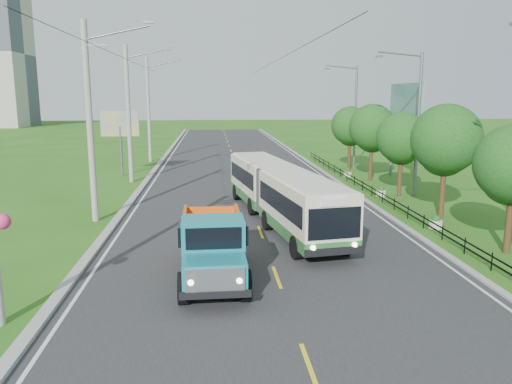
{
  "coord_description": "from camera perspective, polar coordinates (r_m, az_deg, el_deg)",
  "views": [
    {
      "loc": [
        -2.23,
        -16.73,
        6.36
      ],
      "look_at": [
        -0.19,
        6.31,
        1.9
      ],
      "focal_mm": 35.0,
      "sensor_mm": 36.0,
      "label": 1
    }
  ],
  "objects": [
    {
      "name": "streetlight_far",
      "position": [
        46.57,
        11.11,
        8.92
      ],
      "size": [
        3.02,
        0.2,
        9.07
      ],
      "color": "slate",
      "rests_on": "ground"
    },
    {
      "name": "bus",
      "position": [
        25.3,
        2.76,
        0.2
      ],
      "size": [
        4.43,
        14.49,
        2.76
      ],
      "rotation": [
        0.0,
        0.0,
        0.15
      ],
      "color": "#29672D",
      "rests_on": "ground"
    },
    {
      "name": "tree_fourth",
      "position": [
        33.27,
        16.33,
        5.69
      ],
      "size": [
        3.24,
        3.31,
        5.4
      ],
      "color": "#382314",
      "rests_on": "ground"
    },
    {
      "name": "railing_right",
      "position": [
        32.96,
        13.11,
        0.03
      ],
      "size": [
        0.04,
        40.0,
        0.6
      ],
      "primitive_type": "cube",
      "color": "black",
      "rests_on": "ground"
    },
    {
      "name": "planter_mid",
      "position": [
        33.15,
        14.09,
        0.02
      ],
      "size": [
        0.64,
        0.64,
        0.67
      ],
      "color": "silver",
      "rests_on": "ground"
    },
    {
      "name": "billboard_left",
      "position": [
        41.45,
        -15.28,
        7.08
      ],
      "size": [
        3.0,
        0.2,
        5.2
      ],
      "color": "slate",
      "rests_on": "ground"
    },
    {
      "name": "tree_back",
      "position": [
        44.63,
        10.74,
        7.24
      ],
      "size": [
        3.3,
        3.36,
        5.5
      ],
      "color": "#382314",
      "rests_on": "ground"
    },
    {
      "name": "curb_left",
      "position": [
        37.6,
        -12.6,
        1.02
      ],
      "size": [
        0.4,
        120.0,
        0.15
      ],
      "primitive_type": "cube",
      "color": "#9E9E99",
      "rests_on": "ground"
    },
    {
      "name": "edge_line_right",
      "position": [
        38.32,
        8.4,
        1.27
      ],
      "size": [
        0.12,
        120.0,
        0.0
      ],
      "primitive_type": "cube",
      "color": "silver",
      "rests_on": "road"
    },
    {
      "name": "dump_truck",
      "position": [
        17.47,
        -4.97,
        -5.74
      ],
      "size": [
        2.37,
        5.79,
        2.41
      ],
      "rotation": [
        0.0,
        0.0,
        0.02
      ],
      "color": "teal",
      "rests_on": "ground"
    },
    {
      "name": "billboard_right",
      "position": [
        39.52,
        16.71,
        8.98
      ],
      "size": [
        0.24,
        6.0,
        7.3
      ],
      "color": "slate",
      "rests_on": "ground"
    },
    {
      "name": "ground",
      "position": [
        18.04,
        2.4,
        -9.74
      ],
      "size": [
        240.0,
        240.0,
        0.0
      ],
      "primitive_type": "plane",
      "color": "#265C15",
      "rests_on": "ground"
    },
    {
      "name": "planter_near",
      "position": [
        25.91,
        19.84,
        -3.31
      ],
      "size": [
        0.64,
        0.64,
        0.67
      ],
      "color": "silver",
      "rests_on": "ground"
    },
    {
      "name": "pole_far",
      "position": [
        50.12,
        -12.14,
        9.22
      ],
      "size": [
        3.51,
        0.32,
        10.0
      ],
      "color": "gray",
      "rests_on": "ground"
    },
    {
      "name": "tree_third",
      "position": [
        27.76,
        20.86,
        5.3
      ],
      "size": [
        3.6,
        3.62,
        6.0
      ],
      "color": "#382314",
      "rests_on": "ground"
    },
    {
      "name": "tree_fifth",
      "position": [
        38.89,
        13.15,
        6.93
      ],
      "size": [
        3.48,
        3.52,
        5.8
      ],
      "color": "#382314",
      "rests_on": "ground"
    },
    {
      "name": "pole_near",
      "position": [
        26.46,
        -18.41,
        7.62
      ],
      "size": [
        3.51,
        0.32,
        10.0
      ],
      "color": "gray",
      "rests_on": "ground"
    },
    {
      "name": "road",
      "position": [
        37.35,
        -1.57,
        1.12
      ],
      "size": [
        14.0,
        120.0,
        0.02
      ],
      "primitive_type": "cube",
      "color": "#28282B",
      "rests_on": "ground"
    },
    {
      "name": "edge_line_left",
      "position": [
        37.54,
        -11.76,
        0.96
      ],
      "size": [
        0.12,
        120.0,
        0.0
      ],
      "primitive_type": "cube",
      "color": "silver",
      "rests_on": "road"
    },
    {
      "name": "streetlight_mid",
      "position": [
        33.35,
        17.81,
        7.89
      ],
      "size": [
        3.02,
        0.2,
        9.07
      ],
      "color": "slate",
      "rests_on": "ground"
    },
    {
      "name": "curb_right",
      "position": [
        38.44,
        9.13,
        1.32
      ],
      "size": [
        0.3,
        120.0,
        0.1
      ],
      "primitive_type": "cube",
      "color": "#9E9E99",
      "rests_on": "ground"
    },
    {
      "name": "planter_far",
      "position": [
        40.68,
        10.44,
        2.14
      ],
      "size": [
        0.64,
        0.64,
        0.67
      ],
      "color": "silver",
      "rests_on": "ground"
    },
    {
      "name": "pole_mid",
      "position": [
        38.23,
        -14.31,
        8.68
      ],
      "size": [
        3.51,
        0.32,
        10.0
      ],
      "color": "gray",
      "rests_on": "ground"
    },
    {
      "name": "centre_dash",
      "position": [
        18.03,
        2.4,
        -9.68
      ],
      "size": [
        0.12,
        2.2,
        0.0
      ],
      "primitive_type": "cube",
      "color": "yellow",
      "rests_on": "road"
    }
  ]
}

